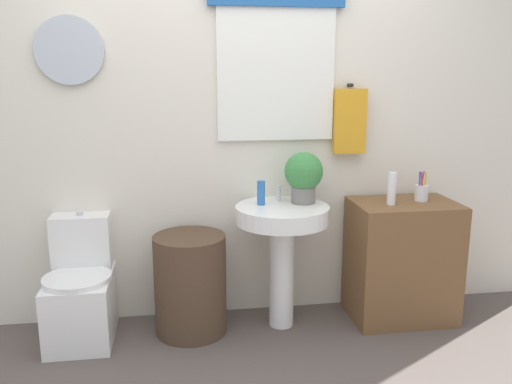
# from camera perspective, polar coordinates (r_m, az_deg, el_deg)

# --- Properties ---
(back_wall) EXTENTS (4.40, 0.18, 2.60)m
(back_wall) POSITION_cam_1_polar(r_m,az_deg,el_deg) (3.31, -2.24, 8.81)
(back_wall) COLOR silver
(back_wall) RESTS_ON ground_plane
(toilet) EXTENTS (0.38, 0.51, 0.73)m
(toilet) POSITION_cam_1_polar(r_m,az_deg,el_deg) (3.32, -18.24, -10.16)
(toilet) COLOR white
(toilet) RESTS_ON ground_plane
(laundry_hamper) EXTENTS (0.43, 0.43, 0.60)m
(laundry_hamper) POSITION_cam_1_polar(r_m,az_deg,el_deg) (3.23, -7.05, -9.78)
(laundry_hamper) COLOR #4C3828
(laundry_hamper) RESTS_ON ground_plane
(pedestal_sink) EXTENTS (0.56, 0.56, 0.76)m
(pedestal_sink) POSITION_cam_1_polar(r_m,az_deg,el_deg) (3.19, 2.81, -4.51)
(pedestal_sink) COLOR white
(pedestal_sink) RESTS_ON ground_plane
(faucet) EXTENTS (0.03, 0.03, 0.10)m
(faucet) POSITION_cam_1_polar(r_m,az_deg,el_deg) (3.25, 2.44, -0.14)
(faucet) COLOR silver
(faucet) RESTS_ON pedestal_sink
(wooden_cabinet) EXTENTS (0.63, 0.44, 0.75)m
(wooden_cabinet) POSITION_cam_1_polar(r_m,az_deg,el_deg) (3.49, 15.36, -7.09)
(wooden_cabinet) COLOR brown
(wooden_cabinet) RESTS_ON ground_plane
(soap_bottle) EXTENTS (0.05, 0.05, 0.15)m
(soap_bottle) POSITION_cam_1_polar(r_m,az_deg,el_deg) (3.16, 0.55, -0.09)
(soap_bottle) COLOR #2D6BB7
(soap_bottle) RESTS_ON pedestal_sink
(potted_plant) EXTENTS (0.23, 0.23, 0.31)m
(potted_plant) POSITION_cam_1_polar(r_m,az_deg,el_deg) (3.20, 5.13, 1.85)
(potted_plant) COLOR slate
(potted_plant) RESTS_ON pedestal_sink
(lotion_bottle) EXTENTS (0.05, 0.05, 0.20)m
(lotion_bottle) POSITION_cam_1_polar(r_m,az_deg,el_deg) (3.28, 14.36, 0.35)
(lotion_bottle) COLOR white
(lotion_bottle) RESTS_ON wooden_cabinet
(toothbrush_cup) EXTENTS (0.08, 0.08, 0.19)m
(toothbrush_cup) POSITION_cam_1_polar(r_m,az_deg,el_deg) (3.44, 17.33, -0.03)
(toothbrush_cup) COLOR silver
(toothbrush_cup) RESTS_ON wooden_cabinet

